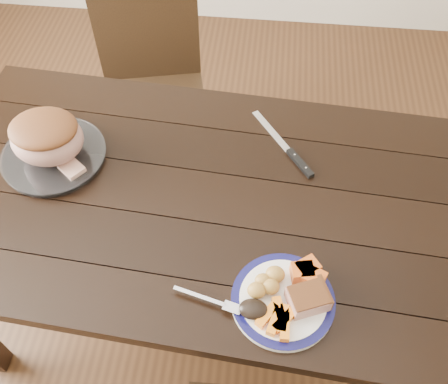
# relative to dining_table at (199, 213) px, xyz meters

# --- Properties ---
(ground) EXTENTS (4.00, 4.00, 0.00)m
(ground) POSITION_rel_dining_table_xyz_m (0.00, 0.00, -0.66)
(ground) COLOR #472B16
(ground) RESTS_ON ground
(dining_table) EXTENTS (1.66, 1.01, 0.75)m
(dining_table) POSITION_rel_dining_table_xyz_m (0.00, 0.00, 0.00)
(dining_table) COLOR black
(dining_table) RESTS_ON ground
(chair_far) EXTENTS (0.51, 0.52, 0.93)m
(chair_far) POSITION_rel_dining_table_xyz_m (-0.30, 0.74, -0.13)
(chair_far) COLOR black
(chair_far) RESTS_ON ground
(dinner_plate) EXTENTS (0.26, 0.26, 0.02)m
(dinner_plate) POSITION_rel_dining_table_xyz_m (0.26, -0.31, 0.10)
(dinner_plate) COLOR white
(dinner_plate) RESTS_ON dining_table
(plate_rim) EXTENTS (0.26, 0.26, 0.02)m
(plate_rim) POSITION_rel_dining_table_xyz_m (0.26, -0.31, 0.11)
(plate_rim) COLOR #0E0D43
(plate_rim) RESTS_ON dinner_plate
(serving_platter) EXTENTS (0.31, 0.31, 0.02)m
(serving_platter) POSITION_rel_dining_table_xyz_m (-0.45, 0.09, 0.10)
(serving_platter) COLOR white
(serving_platter) RESTS_ON dining_table
(pork_slice) EXTENTS (0.11, 0.10, 0.04)m
(pork_slice) POSITION_rel_dining_table_xyz_m (0.31, -0.31, 0.13)
(pork_slice) COLOR tan
(pork_slice) RESTS_ON dinner_plate
(roasted_potatoes) EXTENTS (0.09, 0.09, 0.04)m
(roasted_potatoes) POSITION_rel_dining_table_xyz_m (0.21, -0.28, 0.13)
(roasted_potatoes) COLOR gold
(roasted_potatoes) RESTS_ON dinner_plate
(carrot_batons) EXTENTS (0.10, 0.11, 0.02)m
(carrot_batons) POSITION_rel_dining_table_xyz_m (0.25, -0.37, 0.12)
(carrot_batons) COLOR orange
(carrot_batons) RESTS_ON dinner_plate
(pumpkin_wedges) EXTENTS (0.09, 0.09, 0.04)m
(pumpkin_wedges) POSITION_rel_dining_table_xyz_m (0.31, -0.24, 0.13)
(pumpkin_wedges) COLOR orange
(pumpkin_wedges) RESTS_ON dinner_plate
(dark_mushroom) EXTENTS (0.07, 0.05, 0.03)m
(dark_mushroom) POSITION_rel_dining_table_xyz_m (0.19, -0.35, 0.13)
(dark_mushroom) COLOR black
(dark_mushroom) RESTS_ON dinner_plate
(fork) EXTENTS (0.18, 0.06, 0.00)m
(fork) POSITION_rel_dining_table_xyz_m (0.08, -0.33, 0.11)
(fork) COLOR silver
(fork) RESTS_ON dinner_plate
(roast_joint) EXTENTS (0.21, 0.18, 0.14)m
(roast_joint) POSITION_rel_dining_table_xyz_m (-0.45, 0.09, 0.18)
(roast_joint) COLOR tan
(roast_joint) RESTS_ON serving_platter
(cut_slice) EXTENTS (0.09, 0.09, 0.02)m
(cut_slice) POSITION_rel_dining_table_xyz_m (-0.38, 0.04, 0.12)
(cut_slice) COLOR tan
(cut_slice) RESTS_ON serving_platter
(carving_knife) EXTENTS (0.20, 0.27, 0.01)m
(carving_knife) POSITION_rel_dining_table_xyz_m (0.27, 0.18, 0.10)
(carving_knife) COLOR silver
(carving_knife) RESTS_ON dining_table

